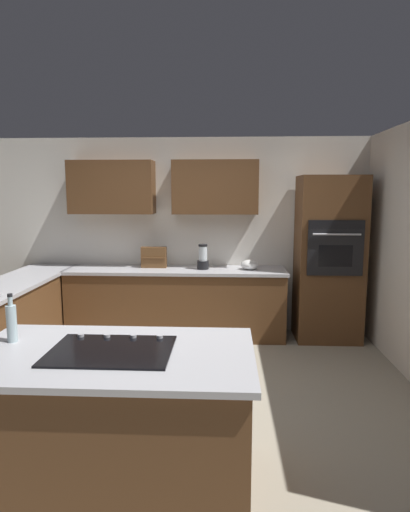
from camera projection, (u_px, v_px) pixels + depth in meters
name	position (u px, v px, depth m)	size (l,w,h in m)	color
ground_plane	(166.00, 397.00, 4.01)	(14.00, 14.00, 0.00)	#9E937F
wall_back	(181.00, 224.00, 5.82)	(6.00, 0.44, 2.60)	white
lower_cabinets_back	(176.00, 304.00, 5.65)	(2.80, 0.60, 0.86)	brown
countertop_back	(176.00, 270.00, 5.58)	(2.84, 0.64, 0.04)	#B2B2B7
lower_cabinets_side	(3.00, 330.00, 4.58)	(0.60, 2.90, 0.86)	brown
countertop_side	(0.00, 289.00, 4.51)	(0.64, 2.94, 0.04)	#B2B2B7
island_base	(113.00, 422.00, 2.76)	(1.71, 0.95, 0.86)	brown
island_top	(111.00, 355.00, 2.69)	(1.79, 1.03, 0.04)	#B2B2B7
wall_oven	(329.00, 259.00, 5.46)	(0.80, 0.66, 2.09)	brown
cooktop	(111.00, 350.00, 2.69)	(0.76, 0.56, 0.03)	black
blender	(203.00, 258.00, 5.54)	(0.15, 0.15, 0.32)	black
mixing_bowl	(250.00, 265.00, 5.52)	(0.23, 0.23, 0.12)	white
spice_rack	(154.00, 257.00, 5.65)	(0.33, 0.11, 0.27)	brown
oil_bottle	(12.00, 322.00, 2.85)	(0.07, 0.07, 0.33)	silver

